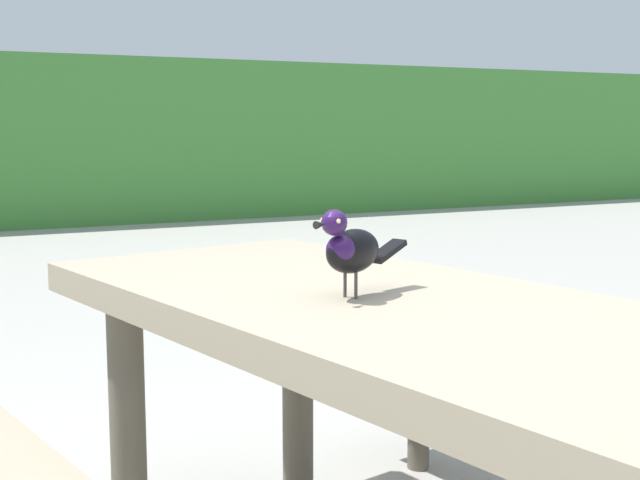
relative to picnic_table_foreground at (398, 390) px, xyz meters
name	(u,v)px	position (x,y,z in m)	size (l,w,h in m)	color
picnic_table_foreground	(398,390)	(0.00, 0.00, 0.00)	(1.99, 2.02, 0.74)	gray
bird_grackle	(350,248)	(-0.08, 0.07, 0.29)	(0.27, 0.15, 0.18)	black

